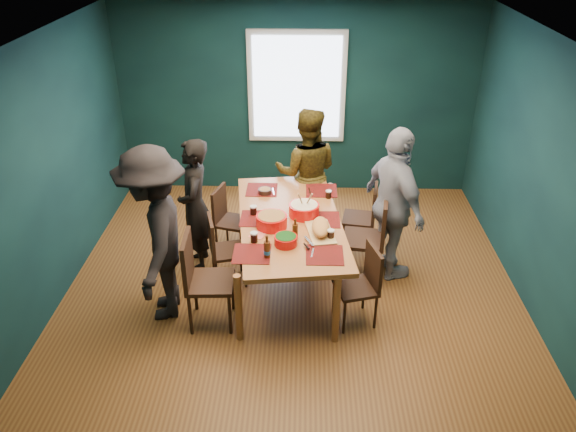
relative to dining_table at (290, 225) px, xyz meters
The scene contains 26 objects.
room 0.66m from the dining_table, 81.44° to the left, with size 5.01×5.01×2.71m.
dining_table is the anchor object (origin of this frame).
chair_left_far 1.05m from the dining_table, 139.98° to the left, with size 0.46×0.46×0.83m.
chair_left_mid 0.80m from the dining_table, behind, with size 0.46×0.46×0.83m.
chair_left_near 1.14m from the dining_table, 140.09° to the right, with size 0.47×0.47×1.01m.
chair_right_far 1.18m from the dining_table, 39.06° to the left, with size 0.44×0.44×0.85m.
chair_right_mid 0.93m from the dining_table, ahead, with size 0.52×0.52×1.01m.
chair_right_near 1.02m from the dining_table, 40.66° to the right, with size 0.47×0.47×0.85m.
person_far_left 1.12m from the dining_table, 164.03° to the left, with size 0.58×0.38×1.58m, color black.
person_back 1.16m from the dining_table, 81.19° to the left, with size 0.81×0.63×1.66m, color black.
person_right 1.16m from the dining_table, 10.02° to the left, with size 1.04×0.43×1.78m, color white.
person_near_left 1.43m from the dining_table, 156.77° to the right, with size 1.19×0.69×1.84m, color black.
bowl_salad 0.29m from the dining_table, 139.58° to the right, with size 0.33×0.33×0.14m.
bowl_dumpling 0.23m from the dining_table, 31.30° to the left, with size 0.33×0.33×0.31m.
bowl_herbs 0.53m from the dining_table, 93.22° to the right, with size 0.23×0.23×0.10m.
cutting_board 0.45m from the dining_table, 41.88° to the right, with size 0.34×0.62×0.13m.
small_bowl 0.68m from the dining_table, 117.46° to the left, with size 0.15×0.15×0.06m.
beer_bottle_a 0.79m from the dining_table, 105.03° to the right, with size 0.07×0.07×0.24m.
beer_bottle_b 0.43m from the dining_table, 80.98° to the right, with size 0.06×0.06×0.22m.
cola_glass_a 0.60m from the dining_table, 126.63° to the right, with size 0.08×0.08×0.11m.
cola_glass_b 0.59m from the dining_table, 42.57° to the right, with size 0.07×0.07×0.10m.
cola_glass_c 0.68m from the dining_table, 50.11° to the left, with size 0.07×0.07×0.09m.
cola_glass_d 0.43m from the dining_table, 167.02° to the left, with size 0.08×0.08×0.10m.
napkin_a 0.35m from the dining_table, 13.86° to the left, with size 0.14×0.14×0.00m, color #DF675E.
napkin_b 0.47m from the dining_table, 133.89° to the right, with size 0.14×0.14×0.00m, color #DF675E.
napkin_c 0.81m from the dining_table, 64.55° to the right, with size 0.14×0.14×0.00m, color #DF675E.
Camera 1 is at (0.10, -5.14, 3.78)m, focal length 35.00 mm.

